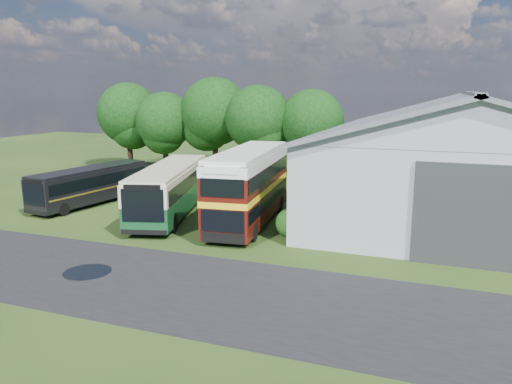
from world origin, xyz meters
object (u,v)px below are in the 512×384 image
at_px(bus_dark_single, 91,185).
at_px(bus_green_single, 170,189).
at_px(storage_shed, 465,152).
at_px(bus_maroon_double, 249,187).

bearing_deg(bus_dark_single, bus_green_single, 1.29).
relative_size(storage_shed, bus_maroon_double, 2.22).
bearing_deg(bus_green_single, storage_shed, 7.58).
bearing_deg(storage_shed, bus_dark_single, -164.20).
xyz_separation_m(bus_maroon_double, bus_dark_single, (-12.93, 0.93, -0.89)).
distance_m(storage_shed, bus_green_single, 20.24).
xyz_separation_m(bus_green_single, bus_dark_single, (-7.15, 0.73, -0.33)).
distance_m(storage_shed, bus_maroon_double, 15.18).
height_order(storage_shed, bus_dark_single, storage_shed).
distance_m(storage_shed, bus_dark_single, 26.74).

